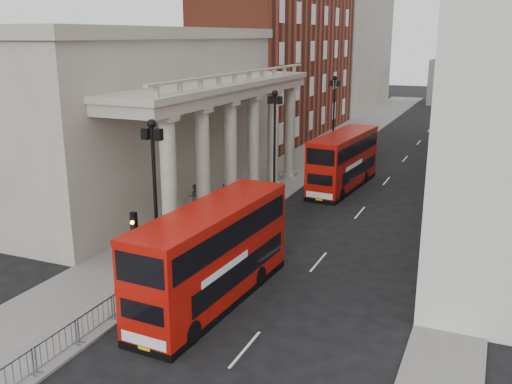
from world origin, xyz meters
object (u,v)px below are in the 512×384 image
lamp_post_south (155,191)px  lamp_post_north (334,112)px  bus_far (343,160)px  pedestrian_a (201,214)px  monument_column (459,13)px  lamp_post_mid (275,138)px  pedestrian_b (195,197)px  pedestrian_c (226,195)px  traffic_light (135,239)px  bus_near (213,253)px

lamp_post_south → lamp_post_north: same height
lamp_post_south → bus_far: (3.66, 22.24, -2.53)m
bus_far → pedestrian_a: size_ratio=6.13×
bus_far → lamp_post_south: bearing=-94.9°
monument_column → lamp_post_mid: (-6.60, -72.00, -11.07)m
lamp_post_south → lamp_post_north: bearing=90.0°
lamp_post_mid → pedestrian_b: (-4.44, -4.28, -3.86)m
lamp_post_mid → pedestrian_b: size_ratio=4.45×
lamp_post_south → pedestrian_b: size_ratio=4.45×
lamp_post_south → lamp_post_north: (0.00, 32.00, 0.00)m
monument_column → pedestrian_c: 76.92m
monument_column → lamp_post_mid: monument_column is taller
lamp_post_mid → lamp_post_north: 16.00m
pedestrian_a → lamp_post_north: bearing=75.9°
lamp_post_north → lamp_post_mid: bearing=-90.0°
traffic_light → pedestrian_c: size_ratio=2.36×
lamp_post_south → pedestrian_c: bearing=101.2°
pedestrian_a → monument_column: bearing=75.0°
pedestrian_a → bus_near: bearing=-66.9°
monument_column → pedestrian_a: monument_column is taller
lamp_post_mid → bus_near: (3.44, -16.64, -2.47)m
bus_near → pedestrian_c: bearing=116.9°
lamp_post_mid → monument_column: bearing=84.8°
lamp_post_south → pedestrian_c: lamp_post_south is taller
traffic_light → monument_column: bearing=85.9°
monument_column → traffic_light: (-6.50, -90.02, -12.88)m
monument_column → lamp_post_north: 57.46m
bus_far → traffic_light: bearing=-93.9°
lamp_post_mid → pedestrian_a: (-2.23, -7.48, -3.92)m
traffic_light → bus_far: (3.56, 24.25, -0.72)m
traffic_light → pedestrian_c: traffic_light is taller
lamp_post_north → pedestrian_a: bearing=-95.4°
bus_near → pedestrian_b: 14.73m
lamp_post_north → bus_far: (3.66, -9.76, -2.53)m
monument_column → lamp_post_mid: bearing=-95.2°
lamp_post_north → bus_near: (3.44, -32.64, -2.47)m
pedestrian_c → lamp_post_mid: bearing=74.7°
bus_far → pedestrian_a: bus_far is taller
bus_far → lamp_post_mid: bearing=-116.0°
lamp_post_north → pedestrian_b: lamp_post_north is taller
pedestrian_b → pedestrian_c: pedestrian_b is taller
lamp_post_mid → pedestrian_a: 8.73m
traffic_light → pedestrian_c: 15.51m
lamp_post_mid → bus_near: bearing=-78.3°
lamp_post_south → pedestrian_b: 13.11m
lamp_post_north → lamp_post_south: bearing=-90.0°
pedestrian_c → lamp_post_south: bearing=-52.1°
lamp_post_south → lamp_post_mid: size_ratio=1.00×
traffic_light → pedestrian_a: size_ratio=2.46×
lamp_post_south → pedestrian_a: (-2.23, 8.52, -3.92)m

